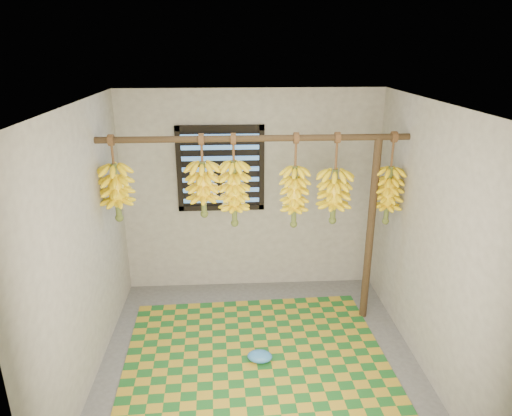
{
  "coord_description": "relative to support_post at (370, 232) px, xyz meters",
  "views": [
    {
      "loc": [
        -0.25,
        -3.59,
        2.84
      ],
      "look_at": [
        0.0,
        0.55,
        1.35
      ],
      "focal_mm": 32.0,
      "sensor_mm": 36.0,
      "label": 1
    }
  ],
  "objects": [
    {
      "name": "floor",
      "position": [
        -1.2,
        -0.7,
        -1.0
      ],
      "size": [
        3.0,
        3.0,
        0.01
      ],
      "primitive_type": "cube",
      "color": "#515151",
      "rests_on": "ground"
    },
    {
      "name": "banana_bunch_f",
      "position": [
        0.15,
        -0.0,
        0.41
      ],
      "size": [
        0.29,
        0.29,
        0.95
      ],
      "color": "brown",
      "rests_on": "hanging_pole"
    },
    {
      "name": "woven_mat",
      "position": [
        -1.23,
        -0.63,
        -0.99
      ],
      "size": [
        2.55,
        2.07,
        0.01
      ],
      "primitive_type": "cube",
      "rotation": [
        0.0,
        0.0,
        0.04
      ],
      "color": "#1B5C20",
      "rests_on": "floor"
    },
    {
      "name": "banana_bunch_a",
      "position": [
        -2.55,
        0.0,
        0.49
      ],
      "size": [
        0.32,
        0.32,
        0.85
      ],
      "color": "brown",
      "rests_on": "hanging_pole"
    },
    {
      "name": "window",
      "position": [
        -1.55,
        0.78,
        0.5
      ],
      "size": [
        1.0,
        0.04,
        1.0
      ],
      "color": "black",
      "rests_on": "wall_back"
    },
    {
      "name": "banana_bunch_b",
      "position": [
        -1.71,
        0.0,
        0.5
      ],
      "size": [
        0.32,
        0.32,
        0.83
      ],
      "color": "brown",
      "rests_on": "hanging_pole"
    },
    {
      "name": "support_post",
      "position": [
        0.0,
        0.0,
        0.0
      ],
      "size": [
        0.08,
        0.08,
        2.0
      ],
      "primitive_type": "cylinder",
      "color": "#42311C",
      "rests_on": "floor"
    },
    {
      "name": "wall_right",
      "position": [
        0.3,
        -0.7,
        0.2
      ],
      "size": [
        0.01,
        3.0,
        2.4
      ],
      "primitive_type": "cube",
      "color": "gray",
      "rests_on": "floor"
    },
    {
      "name": "ceiling",
      "position": [
        -1.2,
        -0.7,
        1.4
      ],
      "size": [
        3.0,
        3.0,
        0.01
      ],
      "primitive_type": "cube",
      "color": "silver",
      "rests_on": "wall_back"
    },
    {
      "name": "plastic_bag",
      "position": [
        -1.2,
        -0.72,
        -0.94
      ],
      "size": [
        0.27,
        0.21,
        0.1
      ],
      "primitive_type": "ellipsoid",
      "rotation": [
        0.0,
        0.0,
        -0.17
      ],
      "color": "#3175B9",
      "rests_on": "woven_mat"
    },
    {
      "name": "banana_bunch_d",
      "position": [
        -0.81,
        -0.0,
        0.41
      ],
      "size": [
        0.28,
        0.28,
        0.96
      ],
      "color": "brown",
      "rests_on": "hanging_pole"
    },
    {
      "name": "banana_bunch_c",
      "position": [
        -1.41,
        0.0,
        0.45
      ],
      "size": [
        0.3,
        0.3,
        0.93
      ],
      "color": "brown",
      "rests_on": "hanging_pole"
    },
    {
      "name": "wall_left",
      "position": [
        -2.71,
        -0.7,
        0.2
      ],
      "size": [
        0.01,
        3.0,
        2.4
      ],
      "primitive_type": "cube",
      "color": "gray",
      "rests_on": "floor"
    },
    {
      "name": "banana_bunch_e",
      "position": [
        -0.41,
        0.0,
        0.4
      ],
      "size": [
        0.34,
        0.34,
        0.93
      ],
      "color": "brown",
      "rests_on": "hanging_pole"
    },
    {
      "name": "wall_back",
      "position": [
        -1.2,
        0.8,
        0.2
      ],
      "size": [
        3.0,
        0.01,
        2.4
      ],
      "primitive_type": "cube",
      "color": "gray",
      "rests_on": "floor"
    },
    {
      "name": "hanging_pole",
      "position": [
        -1.2,
        0.0,
        1.0
      ],
      "size": [
        3.0,
        0.06,
        0.06
      ],
      "primitive_type": "cylinder",
      "rotation": [
        0.0,
        1.57,
        0.0
      ],
      "color": "#42311C",
      "rests_on": "wall_left"
    }
  ]
}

